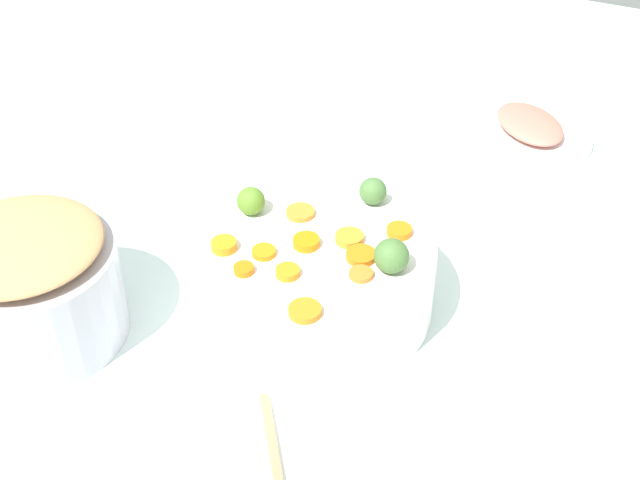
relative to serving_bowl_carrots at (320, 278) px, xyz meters
name	(u,v)px	position (x,y,z in m)	size (l,w,h in m)	color
tabletop	(314,321)	(0.00, -0.02, -0.06)	(2.40, 2.40, 0.02)	silver
serving_bowl_carrots	(320,278)	(0.00, 0.00, 0.00)	(0.29, 0.29, 0.10)	white
metal_pot	(32,295)	(-0.30, -0.19, 0.01)	(0.22, 0.22, 0.13)	#B6B1BF
stuffing_mound	(18,244)	(-0.30, -0.19, 0.09)	(0.20, 0.20, 0.03)	tan
carrot_slice_0	(399,231)	(0.08, 0.07, 0.06)	(0.03, 0.03, 0.01)	orange
carrot_slice_1	(306,242)	(-0.02, -0.01, 0.06)	(0.03, 0.03, 0.01)	orange
carrot_slice_2	(224,245)	(-0.11, -0.05, 0.06)	(0.03, 0.03, 0.01)	orange
carrot_slice_3	(288,272)	(-0.01, -0.07, 0.06)	(0.03, 0.03, 0.01)	orange
carrot_slice_4	(264,252)	(-0.06, -0.04, 0.06)	(0.03, 0.03, 0.01)	orange
carrot_slice_5	(300,213)	(-0.05, 0.05, 0.06)	(0.04, 0.04, 0.01)	orange
carrot_slice_6	(361,274)	(0.07, -0.03, 0.06)	(0.03, 0.03, 0.01)	orange
carrot_slice_7	(305,311)	(0.04, -0.12, 0.06)	(0.04, 0.04, 0.01)	orange
carrot_slice_8	(349,238)	(0.03, 0.03, 0.06)	(0.04, 0.04, 0.01)	orange
carrot_slice_9	(244,269)	(-0.06, -0.08, 0.06)	(0.02, 0.02, 0.01)	orange
carrot_slice_10	(361,255)	(0.06, 0.00, 0.06)	(0.04, 0.04, 0.01)	orange
brussels_sprout_0	(251,201)	(-0.11, 0.03, 0.07)	(0.04, 0.04, 0.04)	#578428
brussels_sprout_1	(373,191)	(0.02, 0.11, 0.07)	(0.04, 0.04, 0.04)	#487039
brussels_sprout_2	(391,256)	(0.10, -0.01, 0.07)	(0.04, 0.04, 0.04)	#476E35
ham_plate	(522,134)	(0.13, 0.54, -0.05)	(0.24, 0.24, 0.01)	white
ham_slice_main	(530,124)	(0.14, 0.55, -0.03)	(0.15, 0.10, 0.03)	#CD705E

